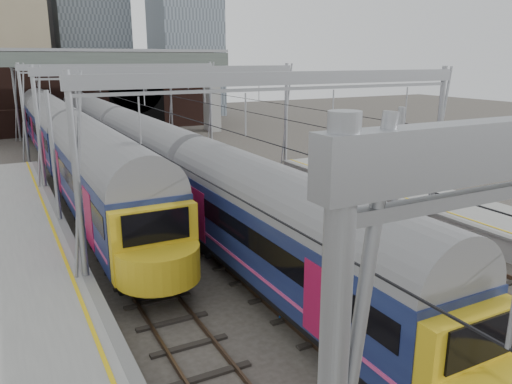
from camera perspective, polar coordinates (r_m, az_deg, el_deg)
ground at (r=15.93m, az=19.58°, el=-17.50°), size 160.00×160.00×0.00m
tracks at (r=27.24m, az=-3.93°, el=-2.76°), size 14.40×80.00×0.22m
overhead_line at (r=32.03m, az=-8.94°, el=11.72°), size 16.80×80.00×8.00m
retaining_wall at (r=61.97m, az=-16.96°, el=10.73°), size 28.00×2.75×9.00m
overbridge at (r=55.76m, az=-17.42°, el=13.31°), size 28.00×3.00×9.25m
train_main at (r=39.54m, az=-15.23°, el=6.03°), size 2.79×64.59×4.81m
train_second at (r=42.90m, az=-21.71°, el=6.41°), size 3.09×53.61×5.22m
equip_cover_a at (r=17.28m, az=4.02°, el=-13.66°), size 1.03×0.90×0.10m
equip_cover_b at (r=20.50m, az=6.56°, el=-8.92°), size 0.80×0.56×0.09m
equip_cover_c at (r=21.44m, az=10.03°, el=-7.93°), size 1.04×0.83×0.11m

